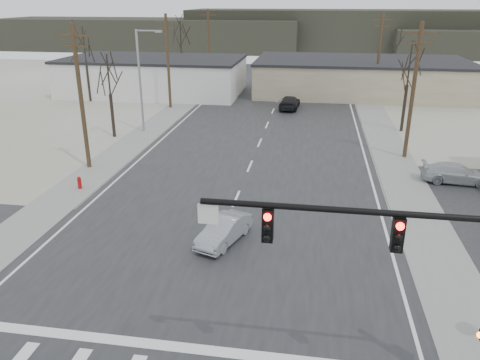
# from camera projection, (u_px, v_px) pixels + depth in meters

# --- Properties ---
(ground) EXTENTS (140.00, 140.00, 0.00)m
(ground) POSITION_uv_depth(u_px,v_px,m) (207.00, 269.00, 21.26)
(ground) COLOR silver
(ground) RESTS_ON ground
(main_road) EXTENTS (18.00, 110.00, 0.05)m
(main_road) POSITION_uv_depth(u_px,v_px,m) (252.00, 162.00, 35.05)
(main_road) COLOR #232426
(main_road) RESTS_ON ground
(cross_road) EXTENTS (90.00, 10.00, 0.04)m
(cross_road) POSITION_uv_depth(u_px,v_px,m) (207.00, 269.00, 21.26)
(cross_road) COLOR #232426
(cross_road) RESTS_ON ground
(sidewalk_left) EXTENTS (3.00, 90.00, 0.06)m
(sidewalk_left) POSITION_uv_depth(u_px,v_px,m) (140.00, 137.00, 41.21)
(sidewalk_left) COLOR gray
(sidewalk_left) RESTS_ON ground
(sidewalk_right) EXTENTS (3.00, 90.00, 0.06)m
(sidewalk_right) POSITION_uv_depth(u_px,v_px,m) (389.00, 149.00, 38.09)
(sidewalk_right) COLOR gray
(sidewalk_right) RESTS_ON ground
(traffic_signal_mast) EXTENTS (8.95, 0.43, 7.20)m
(traffic_signal_mast) POSITION_uv_depth(u_px,v_px,m) (435.00, 268.00, 12.70)
(traffic_signal_mast) COLOR black
(traffic_signal_mast) RESTS_ON ground
(fire_hydrant) EXTENTS (0.24, 0.24, 0.87)m
(fire_hydrant) POSITION_uv_depth(u_px,v_px,m) (79.00, 183.00, 29.96)
(fire_hydrant) COLOR #A50C0C
(fire_hydrant) RESTS_ON ground
(building_left_far) EXTENTS (22.30, 12.30, 4.50)m
(building_left_far) POSITION_uv_depth(u_px,v_px,m) (154.00, 76.00, 59.59)
(building_left_far) COLOR silver
(building_left_far) RESTS_ON ground
(building_right_far) EXTENTS (26.30, 14.30, 4.30)m
(building_right_far) POSITION_uv_depth(u_px,v_px,m) (360.00, 77.00, 59.48)
(building_right_far) COLOR #B9AB8D
(building_right_far) RESTS_ON ground
(upole_left_b) EXTENTS (2.20, 0.30, 10.00)m
(upole_left_b) POSITION_uv_depth(u_px,v_px,m) (81.00, 96.00, 32.10)
(upole_left_b) COLOR #473521
(upole_left_b) RESTS_ON ground
(upole_left_c) EXTENTS (2.20, 0.30, 10.00)m
(upole_left_c) POSITION_uv_depth(u_px,v_px,m) (168.00, 60.00, 50.49)
(upole_left_c) COLOR #473521
(upole_left_c) RESTS_ON ground
(upole_left_d) EXTENTS (2.20, 0.30, 10.00)m
(upole_left_d) POSITION_uv_depth(u_px,v_px,m) (209.00, 43.00, 68.89)
(upole_left_d) COLOR #473521
(upole_left_d) RESTS_ON ground
(upole_right_a) EXTENTS (2.20, 0.30, 10.00)m
(upole_right_a) POSITION_uv_depth(u_px,v_px,m) (413.00, 90.00, 34.22)
(upole_right_a) COLOR #473521
(upole_right_a) RESTS_ON ground
(upole_right_b) EXTENTS (2.20, 0.30, 10.00)m
(upole_right_b) POSITION_uv_depth(u_px,v_px,m) (379.00, 56.00, 54.46)
(upole_right_b) COLOR #473521
(upole_right_b) RESTS_ON ground
(streetlight_main) EXTENTS (2.40, 0.25, 9.00)m
(streetlight_main) POSITION_uv_depth(u_px,v_px,m) (142.00, 76.00, 41.24)
(streetlight_main) COLOR gray
(streetlight_main) RESTS_ON ground
(tree_left_near) EXTENTS (3.30, 3.30, 7.35)m
(tree_left_near) POSITION_uv_depth(u_px,v_px,m) (109.00, 77.00, 39.67)
(tree_left_near) COLOR #2D241B
(tree_left_near) RESTS_ON ground
(tree_right_mid) EXTENTS (3.74, 3.74, 8.33)m
(tree_right_mid) POSITION_uv_depth(u_px,v_px,m) (410.00, 66.00, 41.18)
(tree_right_mid) COLOR #2D241B
(tree_right_mid) RESTS_ON ground
(tree_left_far) EXTENTS (3.96, 3.96, 8.82)m
(tree_left_far) POSITION_uv_depth(u_px,v_px,m) (181.00, 39.00, 63.35)
(tree_left_far) COLOR #2D241B
(tree_left_far) RESTS_ON ground
(tree_right_far) EXTENTS (3.52, 3.52, 7.84)m
(tree_right_far) POSITION_uv_depth(u_px,v_px,m) (395.00, 44.00, 64.85)
(tree_right_far) COLOR #2D241B
(tree_right_far) RESTS_ON ground
(tree_left_mid) EXTENTS (3.96, 3.96, 8.82)m
(tree_left_mid) POSITION_uv_depth(u_px,v_px,m) (84.00, 47.00, 53.49)
(tree_left_mid) COLOR #2D241B
(tree_left_mid) RESTS_ON ground
(hill_left) EXTENTS (70.00, 18.00, 7.00)m
(hill_left) POSITION_uv_depth(u_px,v_px,m) (149.00, 34.00, 109.77)
(hill_left) COLOR #333026
(hill_left) RESTS_ON ground
(hill_center) EXTENTS (80.00, 18.00, 9.00)m
(hill_center) POSITION_uv_depth(u_px,v_px,m) (366.00, 31.00, 105.71)
(hill_center) COLOR #333026
(hill_center) RESTS_ON ground
(sedan_crossing) EXTENTS (2.51, 4.03, 1.25)m
(sedan_crossing) POSITION_uv_depth(u_px,v_px,m) (224.00, 230.00, 23.36)
(sedan_crossing) COLOR gray
(sedan_crossing) RESTS_ON main_road
(car_far_a) EXTENTS (2.28, 4.95, 1.40)m
(car_far_a) POSITION_uv_depth(u_px,v_px,m) (290.00, 102.00, 51.53)
(car_far_a) COLOR black
(car_far_a) RESTS_ON main_road
(car_far_b) EXTENTS (2.93, 4.13, 1.31)m
(car_far_b) POSITION_uv_depth(u_px,v_px,m) (282.00, 73.00, 72.27)
(car_far_b) COLOR black
(car_far_b) RESTS_ON main_road
(car_parked_silver) EXTENTS (4.48, 2.09, 1.27)m
(car_parked_silver) POSITION_uv_depth(u_px,v_px,m) (456.00, 173.00, 30.92)
(car_parked_silver) COLOR #A8ADB3
(car_parked_silver) RESTS_ON parking_lot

